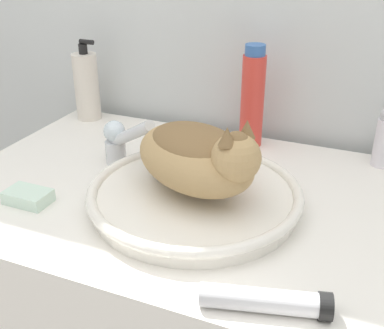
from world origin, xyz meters
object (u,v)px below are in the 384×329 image
object	(u,v)px
soap_pump_bottle	(87,86)
soap_bar	(28,197)
faucet	(120,140)
shampoo_bottle_tall	(253,98)
cream_tube	(267,301)
cat	(199,155)

from	to	relation	value
soap_pump_bottle	soap_bar	distance (m)	0.45
faucet	shampoo_bottle_tall	world-z (taller)	shampoo_bottle_tall
faucet	soap_bar	bearing A→B (deg)	-87.96
shampoo_bottle_tall	cream_tube	bearing A→B (deg)	-71.19
cat	soap_pump_bottle	bearing A→B (deg)	170.24
cat	cream_tube	distance (m)	0.29
shampoo_bottle_tall	soap_bar	bearing A→B (deg)	-125.82
soap_pump_bottle	soap_bar	world-z (taller)	soap_pump_bottle
faucet	cat	bearing A→B (deg)	0.30
soap_bar	cat	bearing A→B (deg)	19.44
shampoo_bottle_tall	cream_tube	xyz separation A→B (m)	(0.18, -0.53, -0.10)
cream_tube	soap_bar	distance (m)	0.49
faucet	shampoo_bottle_tall	distance (m)	0.32
soap_pump_bottle	faucet	bearing A→B (deg)	-44.09
faucet	soap_pump_bottle	world-z (taller)	soap_pump_bottle
soap_pump_bottle	cat	bearing A→B (deg)	-35.33
cream_tube	soap_bar	bearing A→B (deg)	167.81
faucet	soap_bar	size ratio (longest dim) A/B	1.76
cat	shampoo_bottle_tall	distance (m)	0.32
shampoo_bottle_tall	soap_bar	xyz separation A→B (m)	(-0.30, -0.42, -0.10)
cat	faucet	bearing A→B (deg)	-178.16
shampoo_bottle_tall	soap_bar	distance (m)	0.53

